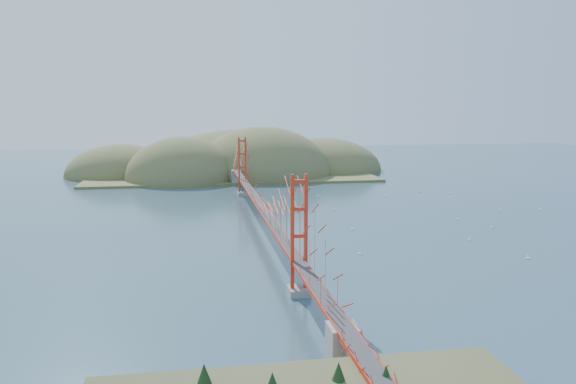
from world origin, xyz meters
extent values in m
plane|color=#325264|center=(0.00, 0.00, 0.00)|extent=(320.00, 320.00, 0.00)
cube|color=gray|center=(0.00, -30.00, 0.35)|extent=(2.00, 2.40, 0.70)
cube|color=gray|center=(0.00, 30.00, 0.35)|extent=(2.00, 2.40, 0.70)
cube|color=red|center=(0.00, 0.00, 3.30)|extent=(1.40, 92.00, 0.16)
cube|color=red|center=(0.00, 0.00, 3.10)|extent=(1.33, 92.00, 0.24)
cube|color=#38383A|center=(0.00, 0.00, 3.40)|extent=(1.19, 92.00, 0.03)
cube|color=gray|center=(0.00, -46.00, 1.65)|extent=(2.00, 2.20, 3.30)
cube|color=gray|center=(0.00, 46.00, 1.65)|extent=(2.20, 2.60, 3.30)
cube|color=red|center=(0.00, -52.00, 3.30)|extent=(1.40, 12.00, 0.16)
cube|color=red|center=(0.00, -52.00, 3.05)|extent=(1.33, 12.00, 0.30)
cube|color=gray|center=(0.00, -50.00, 1.47)|extent=(0.50, 0.70, 2.95)
cube|color=gray|center=(0.00, -48.00, 1.47)|extent=(0.50, 0.70, 2.95)
cube|color=brown|center=(0.40, -47.80, 0.61)|extent=(3.70, 2.30, 0.75)
cube|color=gray|center=(0.40, -47.80, 1.04)|extent=(3.70, 2.30, 0.10)
cylinder|color=white|center=(0.40, -47.80, 1.49)|extent=(0.03, 0.03, 1.00)
cone|color=black|center=(-8.71, -52.38, 3.41)|extent=(0.57, 0.57, 0.82)
cone|color=black|center=(-4.31, -53.72, 3.52)|extent=(0.72, 0.72, 1.03)
cube|color=brown|center=(0.00, 64.00, 0.25)|extent=(70.00, 40.00, 0.60)
ellipsoid|color=brown|center=(-12.00, 56.00, 0.00)|extent=(28.00, 28.00, 21.00)
ellipsoid|color=brown|center=(8.00, 62.00, 0.00)|extent=(36.00, 36.00, 25.00)
ellipsoid|color=brown|center=(26.00, 70.00, 0.00)|extent=(32.00, 32.00, 18.00)
ellipsoid|color=brown|center=(-28.00, 68.00, 0.00)|extent=(28.00, 28.00, 16.00)
ellipsoid|color=brown|center=(2.00, 78.00, 0.00)|extent=(44.00, 44.00, 22.00)
cube|color=white|center=(14.10, 11.63, 0.06)|extent=(0.56, 0.27, 0.10)
cylinder|color=white|center=(14.10, 11.63, 0.35)|extent=(0.02, 0.02, 0.58)
cube|color=white|center=(28.13, 24.70, 0.05)|extent=(0.52, 0.24, 0.09)
cylinder|color=white|center=(28.13, 24.70, 0.33)|extent=(0.01, 0.01, 0.55)
cube|color=white|center=(42.68, 7.08, 0.05)|extent=(0.28, 0.53, 0.09)
cylinder|color=white|center=(42.68, 7.08, 0.33)|extent=(0.01, 0.01, 0.55)
cube|color=white|center=(10.11, -16.90, 0.06)|extent=(0.42, 0.59, 0.10)
cylinder|color=white|center=(10.11, -16.90, 0.37)|extent=(0.02, 0.02, 0.62)
cube|color=white|center=(26.84, -12.30, 0.06)|extent=(0.54, 0.54, 0.10)
cylinder|color=white|center=(26.84, -12.30, 0.38)|extent=(0.02, 0.02, 0.63)
cube|color=white|center=(37.03, 28.09, 0.07)|extent=(0.65, 0.44, 0.11)
cylinder|color=white|center=(37.03, 28.09, 0.41)|extent=(0.02, 0.02, 0.68)
cube|color=white|center=(49.86, 6.35, 0.06)|extent=(0.37, 0.56, 0.10)
cylinder|color=white|center=(49.86, 6.35, 0.35)|extent=(0.02, 0.02, 0.58)
cube|color=white|center=(38.19, 42.00, 0.06)|extent=(0.44, 0.60, 0.11)
cylinder|color=white|center=(38.19, 42.00, 0.38)|extent=(0.02, 0.02, 0.63)
cube|color=white|center=(42.23, 25.56, 0.07)|extent=(0.63, 0.40, 0.11)
cylinder|color=white|center=(42.23, 25.56, 0.39)|extent=(0.02, 0.02, 0.66)
cube|color=white|center=(29.10, -22.30, 0.06)|extent=(0.62, 0.34, 0.11)
cylinder|color=white|center=(29.10, -22.30, 0.38)|extent=(0.02, 0.02, 0.64)
cube|color=white|center=(31.70, 0.77, 0.06)|extent=(0.39, 0.56, 0.10)
cylinder|color=white|center=(31.70, 0.77, 0.35)|extent=(0.02, 0.02, 0.59)
cube|color=white|center=(14.85, 27.13, 0.06)|extent=(0.57, 0.26, 0.10)
cylinder|color=white|center=(14.85, 27.13, 0.36)|extent=(0.02, 0.02, 0.59)
cube|color=white|center=(13.15, -3.13, 0.06)|extent=(0.21, 0.53, 0.09)
cylinder|color=white|center=(13.15, -3.13, 0.34)|extent=(0.02, 0.02, 0.57)
cube|color=white|center=(33.80, -5.84, 0.06)|extent=(0.45, 0.61, 0.11)
cylinder|color=white|center=(33.80, -5.84, 0.39)|extent=(0.02, 0.02, 0.64)
camera|label=1|loc=(-9.79, -80.97, 18.15)|focal=35.00mm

